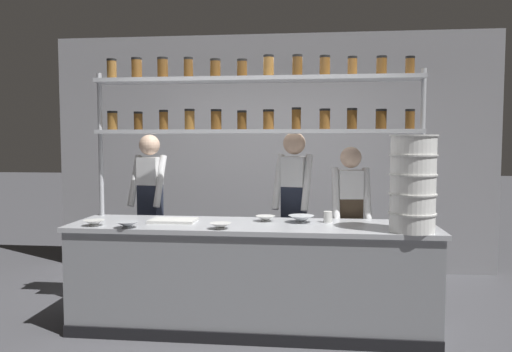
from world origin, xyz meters
TOP-DOWN VIEW (x-y plane):
  - ground_plane at (0.00, 0.00)m, footprint 40.00×40.00m
  - back_wall at (0.00, 2.07)m, footprint 5.52×0.12m
  - prep_counter at (0.00, -0.00)m, footprint 3.12×0.76m
  - spice_shelf_unit at (-0.01, 0.33)m, footprint 3.01×0.28m
  - chef_left at (-1.17, 0.84)m, footprint 0.39×0.32m
  - chef_center at (0.34, 0.67)m, footprint 0.41×0.34m
  - chef_right at (0.88, 0.56)m, footprint 0.37×0.29m
  - container_stack at (1.30, -0.23)m, footprint 0.37×0.37m
  - cutting_board at (-0.70, 0.03)m, footprint 0.40×0.26m
  - prep_bowl_near_left at (-1.30, -0.25)m, footprint 0.17×0.17m
  - prep_bowl_center_front at (-0.99, -0.31)m, footprint 0.19×0.19m
  - prep_bowl_center_back at (-0.22, -0.27)m, footprint 0.18×0.18m
  - prep_bowl_near_right at (0.11, 0.15)m, footprint 0.18×0.18m
  - prep_bowl_far_left at (0.42, 0.12)m, footprint 0.23×0.23m
  - serving_cup_front at (0.66, 0.14)m, footprint 0.08×0.08m

SIDE VIEW (x-z plane):
  - ground_plane at x=0.00m, z-range 0.00..0.00m
  - prep_counter at x=0.00m, z-range 0.00..0.92m
  - chef_right at x=0.88m, z-range 0.11..1.68m
  - cutting_board at x=-0.70m, z-range 0.92..0.94m
  - prep_bowl_near_left at x=-1.30m, z-range 0.92..0.97m
  - prep_bowl_near_right at x=0.11m, z-range 0.92..0.97m
  - prep_bowl_center_back at x=-0.22m, z-range 0.92..0.97m
  - prep_bowl_center_front at x=-0.99m, z-range 0.92..0.97m
  - prep_bowl_far_left at x=0.42m, z-range 0.92..0.98m
  - serving_cup_front at x=0.66m, z-range 0.92..1.02m
  - chef_left at x=-1.17m, z-range 0.13..1.83m
  - chef_center at x=0.34m, z-range 0.14..1.85m
  - container_stack at x=1.30m, z-range 0.92..1.68m
  - back_wall at x=0.00m, z-range 0.00..2.95m
  - spice_shelf_unit at x=-0.01m, z-range 0.72..3.12m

